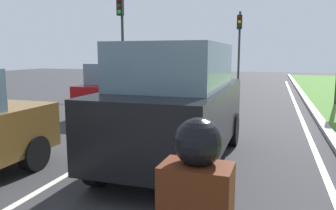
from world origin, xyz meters
The scene contains 8 objects.
ground_plane centered at (0.00, 14.00, 0.00)m, with size 60.00×60.00×0.00m, color #2D2D30.
lane_line_center centered at (-0.70, 14.00, 0.00)m, with size 0.12×32.00×0.01m, color silver.
lane_line_right_edge centered at (3.60, 14.00, 0.00)m, with size 0.12×32.00×0.01m, color silver.
curb_right centered at (4.10, 14.00, 0.06)m, with size 0.24×48.00×0.12m, color #9E9B93.
car_suv_ahead centered at (0.94, 9.05, 1.17)m, with size 1.99×4.51×2.28m.
car_hatchback_far centered at (-2.46, 13.56, 0.88)m, with size 1.77×3.72×1.78m.
traffic_light_overhead_left centered at (-4.93, 18.91, 3.50)m, with size 0.32×0.50×5.22m.
traffic_light_far_median centered at (0.42, 25.29, 3.26)m, with size 0.32×0.50×4.81m.
Camera 1 is at (2.66, 3.06, 2.09)m, focal length 35.32 mm.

